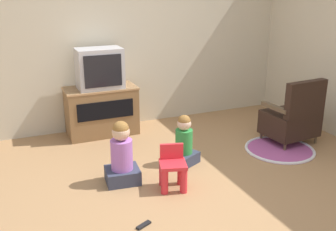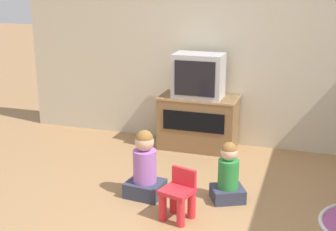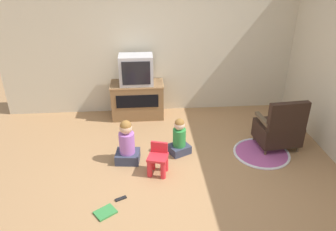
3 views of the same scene
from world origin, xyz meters
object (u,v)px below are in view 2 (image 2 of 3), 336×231
at_px(tv_cabinet, 198,121).
at_px(child_watching_center, 145,168).
at_px(yellow_kid_chair, 178,197).
at_px(television, 198,76).
at_px(child_watching_left, 228,176).

height_order(tv_cabinet, child_watching_center, child_watching_center).
height_order(tv_cabinet, yellow_kid_chair, tv_cabinet).
height_order(yellow_kid_chair, child_watching_center, child_watching_center).
bearing_deg(television, yellow_kid_chair, -80.95).
bearing_deg(television, child_watching_center, -96.14).
bearing_deg(television, tv_cabinet, 90.00).
height_order(yellow_kid_chair, child_watching_left, child_watching_left).
relative_size(tv_cabinet, child_watching_left, 1.62).
distance_m(tv_cabinet, child_watching_center, 1.50).
bearing_deg(child_watching_center, yellow_kid_chair, -30.54).
relative_size(television, child_watching_left, 1.00).
relative_size(tv_cabinet, television, 1.61).
bearing_deg(tv_cabinet, television, -90.00).
xyz_separation_m(yellow_kid_chair, child_watching_center, (-0.44, 0.33, 0.09)).
distance_m(yellow_kid_chair, child_watching_center, 0.56).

